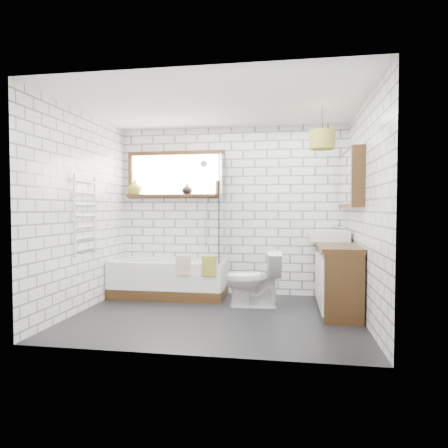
% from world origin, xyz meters
% --- Properties ---
extents(floor, '(3.40, 2.60, 0.01)m').
position_xyz_m(floor, '(0.00, 0.00, -0.01)').
color(floor, black).
rests_on(floor, ground).
extents(ceiling, '(3.40, 2.60, 0.01)m').
position_xyz_m(ceiling, '(0.00, 0.00, 2.50)').
color(ceiling, white).
rests_on(ceiling, ground).
extents(wall_back, '(3.40, 0.01, 2.50)m').
position_xyz_m(wall_back, '(0.00, 1.30, 1.25)').
color(wall_back, white).
rests_on(wall_back, ground).
extents(wall_front, '(3.40, 0.01, 2.50)m').
position_xyz_m(wall_front, '(0.00, -1.30, 1.25)').
color(wall_front, white).
rests_on(wall_front, ground).
extents(wall_left, '(0.01, 2.60, 2.50)m').
position_xyz_m(wall_left, '(-1.70, 0.00, 1.25)').
color(wall_left, white).
rests_on(wall_left, ground).
extents(wall_right, '(0.01, 2.60, 2.50)m').
position_xyz_m(wall_right, '(1.70, 0.00, 1.25)').
color(wall_right, white).
rests_on(wall_right, ground).
extents(window, '(1.52, 0.16, 0.68)m').
position_xyz_m(window, '(-0.85, 1.26, 1.80)').
color(window, '#321D0D').
rests_on(window, wall_back).
extents(towel_radiator, '(0.06, 0.52, 1.00)m').
position_xyz_m(towel_radiator, '(-1.66, 0.00, 1.20)').
color(towel_radiator, white).
rests_on(towel_radiator, wall_left).
extents(mirror_cabinet, '(0.16, 1.20, 0.70)m').
position_xyz_m(mirror_cabinet, '(1.62, 0.60, 1.65)').
color(mirror_cabinet, '#321D0D').
rests_on(mirror_cabinet, wall_right).
extents(shower_riser, '(0.02, 0.02, 1.30)m').
position_xyz_m(shower_riser, '(-0.40, 1.26, 1.35)').
color(shower_riser, silver).
rests_on(shower_riser, wall_back).
extents(bathtub, '(1.65, 0.73, 0.53)m').
position_xyz_m(bathtub, '(-0.87, 0.94, 0.27)').
color(bathtub, white).
rests_on(bathtub, floor).
extents(shower_screen, '(0.02, 0.72, 1.50)m').
position_xyz_m(shower_screen, '(-0.06, 0.94, 1.28)').
color(shower_screen, white).
rests_on(shower_screen, bathtub).
extents(towel_green, '(0.20, 0.05, 0.27)m').
position_xyz_m(towel_green, '(-0.19, 0.57, 0.51)').
color(towel_green, olive).
rests_on(towel_green, bathtub).
extents(towel_beige, '(0.20, 0.05, 0.26)m').
position_xyz_m(towel_beige, '(-0.55, 0.57, 0.51)').
color(towel_beige, tan).
rests_on(towel_beige, bathtub).
extents(vanity, '(0.47, 1.46, 0.84)m').
position_xyz_m(vanity, '(1.46, 0.56, 0.42)').
color(vanity, '#321D0D').
rests_on(vanity, floor).
extents(basin, '(0.52, 0.45, 0.15)m').
position_xyz_m(basin, '(1.40, 1.00, 0.91)').
color(basin, white).
rests_on(basin, vanity).
extents(tap, '(0.03, 0.03, 0.17)m').
position_xyz_m(tap, '(1.56, 1.00, 0.97)').
color(tap, silver).
rests_on(tap, vanity).
extents(toilet, '(0.47, 0.75, 0.73)m').
position_xyz_m(toilet, '(0.41, 0.53, 0.37)').
color(toilet, white).
rests_on(toilet, floor).
extents(vase_olive, '(0.24, 0.24, 0.23)m').
position_xyz_m(vase_olive, '(-1.50, 1.23, 1.60)').
color(vase_olive, olive).
rests_on(vase_olive, window).
extents(vase_dark, '(0.20, 0.20, 0.17)m').
position_xyz_m(vase_dark, '(-0.67, 1.23, 1.57)').
color(vase_dark, black).
rests_on(vase_dark, window).
extents(bottle, '(0.06, 0.06, 0.20)m').
position_xyz_m(bottle, '(-0.20, 1.23, 1.58)').
color(bottle, olive).
rests_on(bottle, window).
extents(pendant, '(0.30, 0.30, 0.22)m').
position_xyz_m(pendant, '(1.24, 0.24, 2.10)').
color(pendant, olive).
rests_on(pendant, ceiling).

